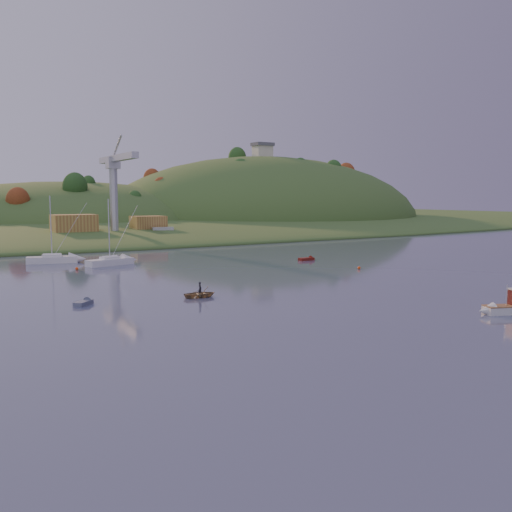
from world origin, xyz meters
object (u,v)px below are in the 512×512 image
sailboat_near (110,261)px  grey_dinghy (86,302)px  fishing_boat (503,307)px  canoe (200,294)px  red_tender (309,259)px  sailboat_far (52,259)px

sailboat_near → grey_dinghy: 36.56m
sailboat_near → fishing_boat: bearing=-85.8°
sailboat_near → grey_dinghy: size_ratio=4.02×
canoe → grey_dinghy: bearing=82.1°
sailboat_near → grey_dinghy: bearing=-126.5°
red_tender → canoe: bearing=-145.4°
grey_dinghy → red_tender: bearing=-18.9°
fishing_boat → sailboat_far: bearing=-46.5°
sailboat_far → grey_dinghy: (-4.94, -42.79, -0.55)m
red_tender → grey_dinghy: size_ratio=1.26×
sailboat_far → fishing_boat: bearing=-53.7°
fishing_boat → red_tender: 51.71m
fishing_boat → sailboat_far: 76.68m
fishing_boat → sailboat_near: 65.73m
sailboat_far → red_tender: sailboat_far is taller
sailboat_near → red_tender: sailboat_near is taller
sailboat_far → red_tender: (42.70, -20.12, -0.52)m
fishing_boat → sailboat_far: (-30.49, 70.36, 0.02)m
canoe → grey_dinghy: size_ratio=1.32×
sailboat_near → canoe: bearing=-105.9°
red_tender → grey_dinghy: bearing=-156.1°
sailboat_far → grey_dinghy: bearing=-83.7°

